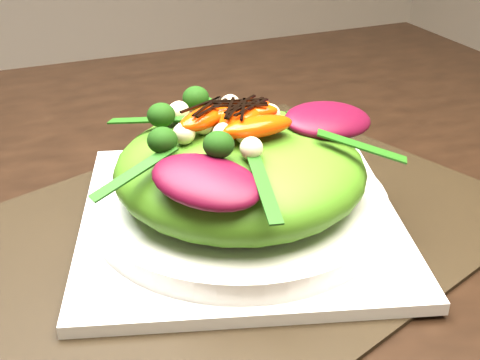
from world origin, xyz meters
name	(u,v)px	position (x,y,z in m)	size (l,w,h in m)	color
dining_table	(6,228)	(0.00, 0.00, 0.73)	(1.60, 0.90, 0.75)	black
placemat	(240,225)	(0.21, -0.12, 0.75)	(0.49, 0.37, 0.00)	black
plate_base	(240,218)	(0.21, -0.12, 0.76)	(0.29, 0.29, 0.01)	silver
salad_bowl	(240,204)	(0.21, -0.12, 0.78)	(0.27, 0.27, 0.02)	silver
lettuce_mound	(240,169)	(0.21, -0.12, 0.81)	(0.23, 0.23, 0.08)	#477B16
radicchio_leaf	(328,120)	(0.29, -0.12, 0.85)	(0.09, 0.06, 0.02)	#420718
orange_segment	(214,122)	(0.18, -0.11, 0.86)	(0.07, 0.03, 0.02)	red
broccoli_floret	(144,119)	(0.13, -0.07, 0.85)	(0.04, 0.04, 0.04)	black
macadamia_nut	(306,144)	(0.24, -0.17, 0.85)	(0.02, 0.02, 0.02)	beige
balsamic_drizzle	(214,112)	(0.18, -0.11, 0.87)	(0.04, 0.00, 0.00)	black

